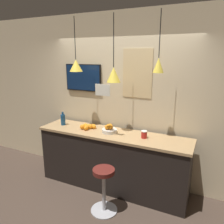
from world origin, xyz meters
TOP-DOWN VIEW (x-y plane):
  - ground_plane at (0.00, 0.00)m, footprint 14.00×14.00m
  - back_wall at (0.00, 1.00)m, footprint 8.00×0.06m
  - service_counter at (0.00, 0.59)m, footprint 2.54×0.60m
  - bar_stool at (0.16, -0.02)m, footprint 0.39×0.39m
  - fruit_bowl at (-0.05, 0.60)m, footprint 0.25×0.25m
  - orange_pile at (-0.45, 0.60)m, footprint 0.25×0.23m
  - juice_bottle at (-0.98, 0.59)m, footprint 0.08×0.08m
  - spread_jar at (0.54, 0.59)m, footprint 0.09×0.09m
  - pendant_lamp_left at (-0.69, 0.65)m, footprint 0.22×0.22m
  - pendant_lamp_middle at (0.00, 0.65)m, footprint 0.21×0.21m
  - pendant_lamp_right at (0.69, 0.65)m, footprint 0.15×0.15m
  - mounted_tv at (-0.75, 0.95)m, footprint 0.72×0.04m
  - hanging_menu_board at (-0.05, 0.37)m, footprint 0.24×0.01m
  - wall_poster at (0.28, 0.96)m, footprint 0.50×0.01m

SIDE VIEW (x-z plane):
  - ground_plane at x=0.00m, z-range 0.00..0.00m
  - bar_stool at x=0.16m, z-range 0.09..0.76m
  - service_counter at x=0.00m, z-range 0.00..0.98m
  - orange_pile at x=-0.45m, z-range 0.98..1.06m
  - fruit_bowl at x=-0.05m, z-range 0.97..1.11m
  - spread_jar at x=0.54m, z-range 0.98..1.10m
  - juice_bottle at x=-0.98m, z-range 0.96..1.20m
  - back_wall at x=0.00m, z-range 0.00..2.90m
  - hanging_menu_board at x=-0.05m, z-range 1.62..1.79m
  - mounted_tv at x=-0.75m, z-range 1.57..2.05m
  - pendant_lamp_middle at x=0.00m, z-range 1.41..2.42m
  - wall_poster at x=0.28m, z-range 1.52..2.31m
  - pendant_lamp_left at x=-0.69m, z-range 1.61..2.47m
  - pendant_lamp_right at x=0.69m, z-range 1.65..2.49m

